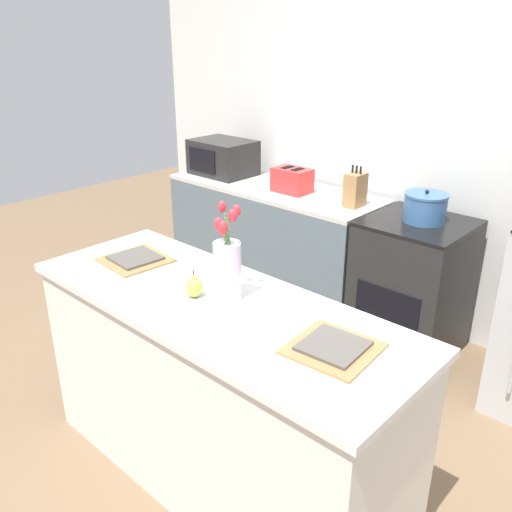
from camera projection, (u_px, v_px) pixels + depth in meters
name	position (u px, v px, depth m)	size (l,w,h in m)	color
ground_plane	(221.00, 473.00, 2.59)	(10.00, 10.00, 0.00)	brown
back_wall	(443.00, 133.00, 3.42)	(5.20, 0.08, 2.70)	silver
kitchen_island	(218.00, 393.00, 2.41)	(1.80, 0.66, 0.93)	silver
back_counter	(274.00, 242.00, 4.16)	(1.68, 0.60, 0.89)	slate
stove_range	(411.00, 287.00, 3.44)	(0.60, 0.61, 0.89)	black
flower_vase	(227.00, 266.00, 2.19)	(0.12, 0.13, 0.41)	silver
pear_figurine	(194.00, 286.00, 2.24)	(0.07, 0.07, 0.12)	#9EBC47
plate_setting_left	(135.00, 259.00, 2.60)	(0.31, 0.31, 0.02)	olive
plate_setting_right	(333.00, 348.00, 1.88)	(0.31, 0.31, 0.02)	olive
toaster	(292.00, 180.00, 3.82)	(0.28, 0.18, 0.17)	red
cooking_pot	(425.00, 207.00, 3.24)	(0.26, 0.26, 0.20)	#386093
microwave	(223.00, 157.00, 4.27)	(0.48, 0.37, 0.27)	black
knife_block	(355.00, 190.00, 3.50)	(0.10, 0.14, 0.27)	#A37547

